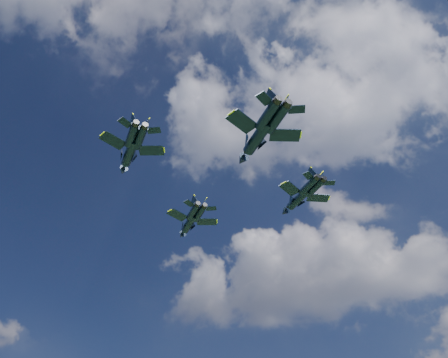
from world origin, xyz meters
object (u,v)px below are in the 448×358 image
jet_left (129,154)px  jet_slot (256,139)px  jet_right (297,199)px  jet_lead (189,224)px

jet_left → jet_slot: jet_left is taller
jet_right → jet_slot: 18.96m
jet_right → jet_left: bearing=172.3°
jet_right → jet_slot: bearing=-144.4°
jet_lead → jet_slot: size_ratio=0.84×
jet_left → jet_slot: (22.63, 2.11, -2.21)m
jet_right → jet_slot: jet_slot is taller
jet_slot → jet_right: bearing=39.4°
jet_left → jet_right: jet_left is taller
jet_lead → jet_slot: bearing=-87.2°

